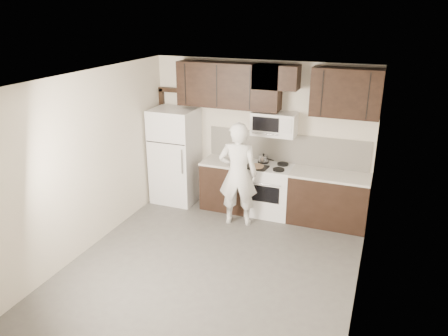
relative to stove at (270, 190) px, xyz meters
The scene contains 14 objects.
floor 2.02m from the stove, 98.80° to the right, with size 4.50×4.50×0.00m, color #4E4C49.
back_wall 0.99m from the stove, 133.94° to the left, with size 4.00×4.00×0.00m, color beige.
ceiling 2.98m from the stove, 98.80° to the right, with size 4.50×4.50×0.00m, color white.
counter_run 0.30m from the stove, ahead, with size 2.95×0.64×0.91m.
stove is the anchor object (origin of this frame).
backsplash 0.80m from the stove, 56.25° to the left, with size 2.90×0.02×0.54m, color silver.
upper_cabinets 1.83m from the stove, 124.04° to the left, with size 3.48×0.35×0.78m.
microwave 1.20m from the stove, 90.10° to the left, with size 0.76×0.42×0.40m.
refrigerator 1.90m from the stove, behind, with size 0.80×0.76×1.80m.
door_trim 2.37m from the stove, behind, with size 0.50×0.08×2.12m.
saucepan 0.57m from the stove, 139.78° to the left, with size 0.30×0.18×0.17m.
baking_tray 0.53m from the stove, 144.09° to the right, with size 0.38×0.29×0.02m, color black.
pizza 0.55m from the stove, 144.09° to the right, with size 0.26×0.26×0.02m, color tan.
person 0.82m from the stove, 126.83° to the right, with size 0.66×0.43×1.80m, color white.
Camera 1 is at (2.11, -5.08, 3.55)m, focal length 35.00 mm.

